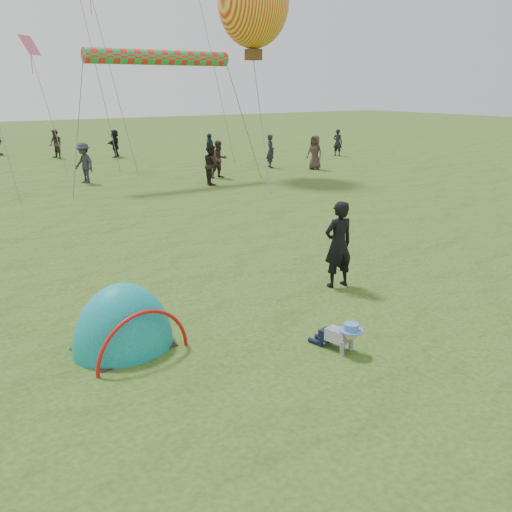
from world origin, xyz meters
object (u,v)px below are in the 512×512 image
crawling_toddler (341,335)px  popup_tent (124,347)px  balloon_kite (253,7)px  standing_adult (338,244)px

crawling_toddler → popup_tent: bearing=131.5°
balloon_kite → crawling_toddler: bearing=-119.4°
standing_adult → balloon_kite: size_ratio=0.40×
standing_adult → balloon_kite: 18.06m
balloon_kite → popup_tent: bearing=-129.8°
popup_tent → balloon_kite: (12.68, 15.22, 7.68)m
popup_tent → standing_adult: size_ratio=1.18×
popup_tent → standing_adult: (4.99, 0.33, 0.94)m
standing_adult → popup_tent: bearing=9.5°
popup_tent → standing_adult: 5.09m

